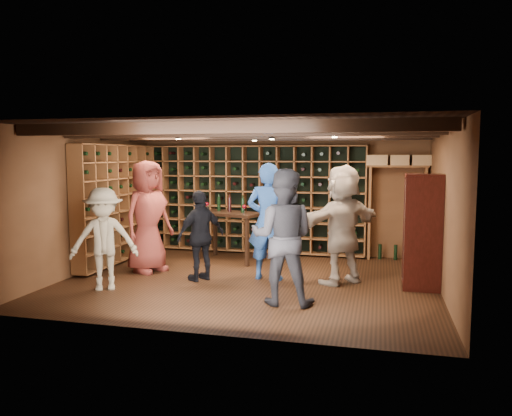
% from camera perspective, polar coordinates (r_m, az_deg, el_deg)
% --- Properties ---
extents(ground, '(6.00, 6.00, 0.00)m').
position_cam_1_polar(ground, '(8.31, -0.87, -8.33)').
color(ground, '#331B0E').
rests_on(ground, ground).
extents(room_shell, '(6.00, 6.00, 6.00)m').
position_cam_1_polar(room_shell, '(8.11, -0.80, 8.56)').
color(room_shell, brown).
rests_on(room_shell, ground).
extents(wine_rack_back, '(4.65, 0.30, 2.20)m').
position_cam_1_polar(wine_rack_back, '(10.48, -0.38, 1.05)').
color(wine_rack_back, brown).
rests_on(wine_rack_back, ground).
extents(wine_rack_left, '(0.30, 2.65, 2.20)m').
position_cam_1_polar(wine_rack_left, '(9.95, -15.57, 0.56)').
color(wine_rack_left, brown).
rests_on(wine_rack_left, ground).
extents(crate_shelf, '(1.20, 0.32, 2.07)m').
position_cam_1_polar(crate_shelf, '(10.12, 15.94, 3.01)').
color(crate_shelf, brown).
rests_on(crate_shelf, ground).
extents(display_cabinet, '(0.55, 0.50, 1.75)m').
position_cam_1_polar(display_cabinet, '(8.10, 18.43, -2.85)').
color(display_cabinet, '#39100B').
rests_on(display_cabinet, ground).
extents(man_blue_shirt, '(0.71, 0.47, 1.94)m').
position_cam_1_polar(man_blue_shirt, '(8.26, 1.41, -1.56)').
color(man_blue_shirt, navy).
rests_on(man_blue_shirt, ground).
extents(man_grey_suit, '(0.93, 0.74, 1.88)m').
position_cam_1_polar(man_grey_suit, '(6.90, 3.07, -3.33)').
color(man_grey_suit, black).
rests_on(man_grey_suit, ground).
extents(guest_red_floral, '(0.96, 1.13, 1.97)m').
position_cam_1_polar(guest_red_floral, '(9.01, -12.25, -0.96)').
color(guest_red_floral, maroon).
rests_on(guest_red_floral, ground).
extents(guest_woman_black, '(0.82, 0.92, 1.49)m').
position_cam_1_polar(guest_woman_black, '(8.26, -6.31, -3.17)').
color(guest_woman_black, black).
rests_on(guest_woman_black, ground).
extents(guest_khaki, '(1.17, 0.99, 1.57)m').
position_cam_1_polar(guest_khaki, '(7.99, -17.00, -3.42)').
color(guest_khaki, '#817359').
rests_on(guest_khaki, ground).
extents(guest_beige, '(1.63, 1.69, 1.92)m').
position_cam_1_polar(guest_beige, '(8.12, 9.82, -1.86)').
color(guest_beige, gray).
rests_on(guest_beige, ground).
extents(tasting_table, '(1.41, 1.02, 1.24)m').
position_cam_1_polar(tasting_table, '(9.77, -2.99, -1.18)').
color(tasting_table, black).
rests_on(tasting_table, ground).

